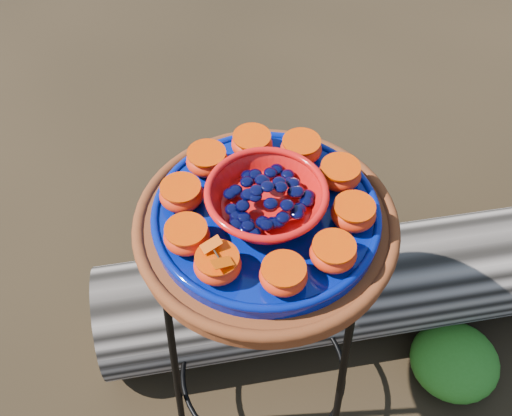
% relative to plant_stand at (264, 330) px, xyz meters
% --- Properties ---
extents(ground, '(60.00, 60.00, 0.00)m').
position_rel_plant_stand_xyz_m(ground, '(0.00, 0.00, -0.35)').
color(ground, black).
extents(plant_stand, '(0.44, 0.44, 0.70)m').
position_rel_plant_stand_xyz_m(plant_stand, '(0.00, 0.00, 0.00)').
color(plant_stand, black).
rests_on(plant_stand, ground).
extents(terracotta_saucer, '(0.46, 0.46, 0.04)m').
position_rel_plant_stand_xyz_m(terracotta_saucer, '(0.00, 0.00, 0.37)').
color(terracotta_saucer, '#65250C').
rests_on(terracotta_saucer, plant_stand).
extents(cobalt_plate, '(0.40, 0.40, 0.03)m').
position_rel_plant_stand_xyz_m(cobalt_plate, '(0.00, 0.00, 0.40)').
color(cobalt_plate, '#05134E').
rests_on(cobalt_plate, terracotta_saucer).
extents(red_bowl, '(0.20, 0.20, 0.05)m').
position_rel_plant_stand_xyz_m(red_bowl, '(0.00, 0.00, 0.44)').
color(red_bowl, red).
rests_on(red_bowl, cobalt_plate).
extents(glass_gems, '(0.15, 0.15, 0.03)m').
position_rel_plant_stand_xyz_m(glass_gems, '(0.00, 0.00, 0.48)').
color(glass_gems, black).
rests_on(glass_gems, red_bowl).
extents(orange_half_0, '(0.08, 0.08, 0.04)m').
position_rel_plant_stand_xyz_m(orange_half_0, '(-0.06, -0.14, 0.43)').
color(orange_half_0, '#BE0B00').
rests_on(orange_half_0, cobalt_plate).
extents(orange_half_1, '(0.08, 0.08, 0.04)m').
position_rel_plant_stand_xyz_m(orange_half_1, '(0.05, -0.14, 0.43)').
color(orange_half_1, '#BE0B00').
rests_on(orange_half_1, cobalt_plate).
extents(orange_half_2, '(0.08, 0.08, 0.04)m').
position_rel_plant_stand_xyz_m(orange_half_2, '(0.12, -0.08, 0.43)').
color(orange_half_2, '#BE0B00').
rests_on(orange_half_2, cobalt_plate).
extents(orange_half_3, '(0.08, 0.08, 0.04)m').
position_rel_plant_stand_xyz_m(orange_half_3, '(0.15, 0.00, 0.43)').
color(orange_half_3, '#BE0B00').
rests_on(orange_half_3, cobalt_plate).
extents(orange_half_4, '(0.08, 0.08, 0.04)m').
position_rel_plant_stand_xyz_m(orange_half_4, '(0.12, 0.09, 0.43)').
color(orange_half_4, '#BE0B00').
rests_on(orange_half_4, cobalt_plate).
extents(orange_half_5, '(0.08, 0.08, 0.04)m').
position_rel_plant_stand_xyz_m(orange_half_5, '(0.04, 0.14, 0.43)').
color(orange_half_5, '#BE0B00').
rests_on(orange_half_5, cobalt_plate).
extents(orange_half_6, '(0.08, 0.08, 0.04)m').
position_rel_plant_stand_xyz_m(orange_half_6, '(-0.05, 0.14, 0.43)').
color(orange_half_6, '#BE0B00').
rests_on(orange_half_6, cobalt_plate).
extents(orange_half_7, '(0.08, 0.08, 0.04)m').
position_rel_plant_stand_xyz_m(orange_half_7, '(-0.12, 0.08, 0.43)').
color(orange_half_7, '#BE0B00').
rests_on(orange_half_7, cobalt_plate).
extents(orange_half_8, '(0.08, 0.08, 0.04)m').
position_rel_plant_stand_xyz_m(orange_half_8, '(-0.15, -0.00, 0.43)').
color(orange_half_8, '#BE0B00').
rests_on(orange_half_8, cobalt_plate).
extents(orange_half_9, '(0.08, 0.08, 0.04)m').
position_rel_plant_stand_xyz_m(orange_half_9, '(-0.12, -0.09, 0.43)').
color(orange_half_9, '#BE0B00').
rests_on(orange_half_9, cobalt_plate).
extents(butterfly, '(0.08, 0.08, 0.01)m').
position_rel_plant_stand_xyz_m(butterfly, '(-0.06, -0.14, 0.46)').
color(butterfly, '#BD3900').
rests_on(butterfly, orange_half_0).
extents(driftwood_log, '(1.64, 0.93, 0.30)m').
position_rel_plant_stand_xyz_m(driftwood_log, '(0.31, 0.33, -0.20)').
color(driftwood_log, black).
rests_on(driftwood_log, ground).
extents(foliage_left, '(0.23, 0.23, 0.12)m').
position_rel_plant_stand_xyz_m(foliage_left, '(-0.32, 0.20, -0.29)').
color(foliage_left, '#255E15').
rests_on(foliage_left, ground).
extents(foliage_right, '(0.24, 0.24, 0.12)m').
position_rel_plant_stand_xyz_m(foliage_right, '(0.49, 0.16, -0.29)').
color(foliage_right, '#255E15').
rests_on(foliage_right, ground).
extents(foliage_back, '(0.29, 0.29, 0.15)m').
position_rel_plant_stand_xyz_m(foliage_back, '(-0.05, 0.63, -0.28)').
color(foliage_back, '#255E15').
rests_on(foliage_back, ground).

